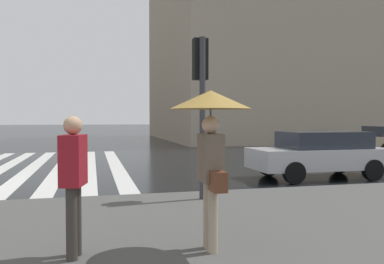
{
  "coord_description": "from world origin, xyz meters",
  "views": [
    {
      "loc": [
        -11.72,
        -3.89,
        1.8
      ],
      "look_at": [
        1.86,
        -7.28,
        1.33
      ],
      "focal_mm": 37.41,
      "sensor_mm": 36.0,
      "label": 1
    }
  ],
  "objects_px": {
    "traffic_signal_post": "(201,83)",
    "pedestrian_with_floral_umbrella": "(211,122)",
    "pedestrian_in_red_jacket": "(73,175)",
    "car_silver": "(320,153)"
  },
  "relations": [
    {
      "from": "traffic_signal_post",
      "to": "pedestrian_in_red_jacket",
      "type": "height_order",
      "value": "traffic_signal_post"
    },
    {
      "from": "traffic_signal_post",
      "to": "car_silver",
      "type": "relative_size",
      "value": 0.81
    },
    {
      "from": "car_silver",
      "to": "pedestrian_in_red_jacket",
      "type": "bearing_deg",
      "value": 130.3
    },
    {
      "from": "pedestrian_with_floral_umbrella",
      "to": "pedestrian_in_red_jacket",
      "type": "distance_m",
      "value": 1.76
    },
    {
      "from": "traffic_signal_post",
      "to": "pedestrian_with_floral_umbrella",
      "type": "bearing_deg",
      "value": 166.86
    },
    {
      "from": "traffic_signal_post",
      "to": "pedestrian_in_red_jacket",
      "type": "relative_size",
      "value": 1.97
    },
    {
      "from": "pedestrian_in_red_jacket",
      "to": "car_silver",
      "type": "bearing_deg",
      "value": -49.7
    },
    {
      "from": "car_silver",
      "to": "pedestrian_in_red_jacket",
      "type": "xyz_separation_m",
      "value": [
        -5.83,
        6.88,
        0.38
      ]
    },
    {
      "from": "traffic_signal_post",
      "to": "pedestrian_in_red_jacket",
      "type": "distance_m",
      "value": 4.16
    },
    {
      "from": "car_silver",
      "to": "pedestrian_in_red_jacket",
      "type": "distance_m",
      "value": 9.02
    }
  ]
}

